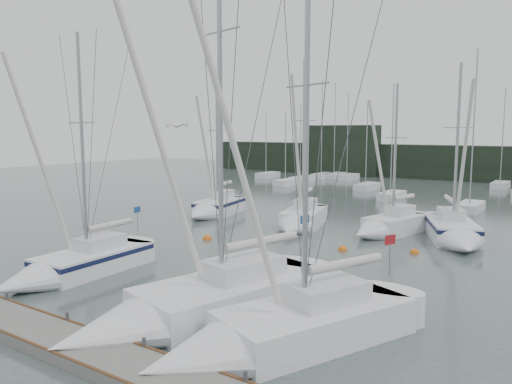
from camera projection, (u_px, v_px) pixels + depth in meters
ground at (183, 309)px, 20.56m from camera, size 160.00×160.00×0.00m
dock at (80, 348)px, 16.42m from camera, size 24.00×2.00×0.40m
far_treeline at (476, 163)px, 71.30m from camera, size 90.00×4.00×5.00m
far_building_left at (342, 150)px, 80.54m from camera, size 12.00×3.00×8.00m
mast_forest at (488, 193)px, 54.01m from camera, size 58.22×27.01×14.74m
sailboat_near_left at (67, 268)px, 24.61m from camera, size 3.12×9.19×13.00m
sailboat_near_center at (180, 309)px, 18.79m from camera, size 6.30×12.03×18.75m
sailboat_near_right at (265, 336)px, 16.42m from camera, size 6.81×10.36×14.92m
sailboat_mid_a at (213, 209)px, 42.43m from camera, size 4.13×7.91×12.12m
sailboat_mid_b at (299, 221)px, 36.95m from camera, size 4.58×8.22×13.35m
sailboat_mid_c at (385, 227)px, 34.73m from camera, size 4.12×7.47×11.24m
sailboat_mid_d at (456, 234)px, 32.09m from camera, size 5.71×8.55×12.49m
buoy_a at (274, 241)px, 33.10m from camera, size 0.53×0.53×0.53m
buoy_b at (415, 253)px, 29.82m from camera, size 0.54×0.54×0.54m
buoy_c at (207, 239)px, 33.60m from camera, size 0.63×0.63×0.63m
seagull at (177, 125)px, 18.92m from camera, size 0.93×0.43×0.18m
buoy_d at (343, 250)px, 30.54m from camera, size 0.59×0.59×0.59m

